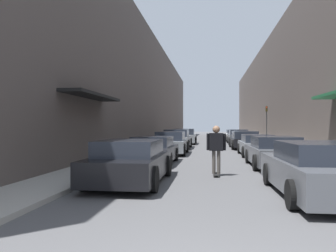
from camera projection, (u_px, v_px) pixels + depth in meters
name	position (u px, v px, depth m)	size (l,w,h in m)	color
ground	(211.00, 146.00, 26.51)	(133.99, 133.99, 0.00)	#515154
curb_strip_left	(167.00, 142.00, 33.12)	(1.80, 60.90, 0.12)	#A3A099
curb_strip_right	(257.00, 142.00, 31.98)	(1.80, 60.90, 0.12)	#A3A099
building_row_left	(139.00, 92.00, 33.49)	(4.90, 60.90, 10.26)	#564C47
building_row_right	(288.00, 91.00, 31.60)	(4.90, 60.90, 10.03)	#564C47
parked_car_left_0	(131.00, 162.00, 9.50)	(1.97, 4.40, 1.25)	black
parked_car_left_1	(153.00, 150.00, 14.33)	(1.90, 4.05, 1.20)	#232326
parked_car_left_2	(171.00, 143.00, 19.15)	(1.88, 4.24, 1.32)	gray
parked_car_left_3	(177.00, 139.00, 24.16)	(2.00, 4.64, 1.40)	gray
parked_car_left_4	(185.00, 137.00, 29.94)	(2.07, 4.04, 1.40)	gray
parked_car_right_0	(319.00, 170.00, 7.63)	(2.03, 4.48, 1.28)	#515459
parked_car_right_1	(274.00, 152.00, 13.10)	(1.96, 4.08, 1.24)	#515459
parked_car_right_2	(257.00, 145.00, 18.11)	(1.85, 4.25, 1.17)	gray
parked_car_right_3	(244.00, 140.00, 23.89)	(2.02, 4.73, 1.28)	black
parked_car_right_4	(238.00, 137.00, 29.73)	(1.88, 4.53, 1.33)	#515459
parked_car_right_5	(235.00, 135.00, 35.70)	(2.06, 4.57, 1.25)	silver
skateboarder	(216.00, 145.00, 10.79)	(0.64, 0.78, 1.66)	black
traffic_light	(267.00, 120.00, 27.92)	(0.16, 0.22, 3.22)	#2D2D2D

